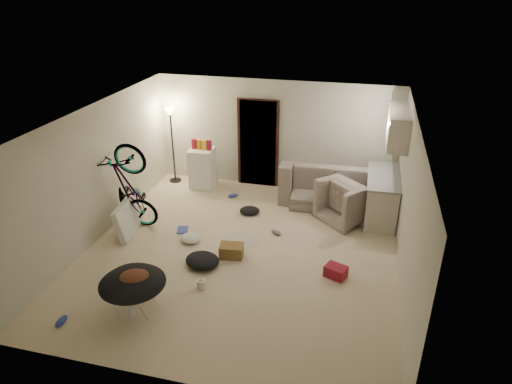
% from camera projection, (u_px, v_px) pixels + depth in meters
% --- Properties ---
extents(floor, '(5.50, 6.00, 0.02)m').
position_uv_depth(floor, '(241.00, 252.00, 8.28)').
color(floor, beige).
rests_on(floor, ground).
extents(ceiling, '(5.50, 6.00, 0.02)m').
position_uv_depth(ceiling, '(239.00, 118.00, 7.19)').
color(ceiling, white).
rests_on(ceiling, wall_back).
extents(wall_back, '(5.50, 0.02, 2.50)m').
position_uv_depth(wall_back, '(276.00, 135.00, 10.37)').
color(wall_back, beige).
rests_on(wall_back, floor).
extents(wall_front, '(5.50, 0.02, 2.50)m').
position_uv_depth(wall_front, '(167.00, 302.00, 5.10)').
color(wall_front, beige).
rests_on(wall_front, floor).
extents(wall_left, '(0.02, 6.00, 2.50)m').
position_uv_depth(wall_left, '(95.00, 174.00, 8.34)').
color(wall_left, beige).
rests_on(wall_left, floor).
extents(wall_right, '(0.02, 6.00, 2.50)m').
position_uv_depth(wall_right, '(409.00, 208.00, 7.13)').
color(wall_right, beige).
rests_on(wall_right, floor).
extents(doorway, '(0.85, 0.10, 2.04)m').
position_uv_depth(doorway, '(258.00, 144.00, 10.52)').
color(doorway, black).
rests_on(doorway, floor).
extents(door_trim, '(0.97, 0.04, 2.10)m').
position_uv_depth(door_trim, '(258.00, 144.00, 10.49)').
color(door_trim, black).
rests_on(door_trim, floor).
extents(floor_lamp, '(0.28, 0.28, 1.81)m').
position_uv_depth(floor_lamp, '(171.00, 129.00, 10.55)').
color(floor_lamp, black).
rests_on(floor_lamp, floor).
extents(kitchen_counter, '(0.60, 1.50, 0.88)m').
position_uv_depth(kitchen_counter, '(381.00, 197.00, 9.31)').
color(kitchen_counter, beige).
rests_on(kitchen_counter, floor).
extents(counter_top, '(0.64, 1.54, 0.04)m').
position_uv_depth(counter_top, '(384.00, 177.00, 9.11)').
color(counter_top, gray).
rests_on(counter_top, kitchen_counter).
extents(kitchen_uppers, '(0.38, 1.40, 0.65)m').
position_uv_depth(kitchen_uppers, '(398.00, 127.00, 8.62)').
color(kitchen_uppers, beige).
rests_on(kitchen_uppers, wall_right).
extents(sofa, '(2.33, 0.97, 0.67)m').
position_uv_depth(sofa, '(334.00, 188.00, 9.96)').
color(sofa, '#3B443C').
rests_on(sofa, floor).
extents(armchair, '(1.28, 1.27, 0.63)m').
position_uv_depth(armchair, '(351.00, 204.00, 9.32)').
color(armchair, '#3B443C').
rests_on(armchair, floor).
extents(bicycle, '(1.88, 0.84, 1.08)m').
position_uv_depth(bicycle, '(132.00, 206.00, 8.86)').
color(bicycle, black).
rests_on(bicycle, floor).
extents(book_asset, '(0.25, 0.21, 0.02)m').
position_uv_depth(book_asset, '(130.00, 321.00, 6.62)').
color(book_asset, maroon).
rests_on(book_asset, floor).
extents(mini_fridge, '(0.57, 0.57, 0.92)m').
position_uv_depth(mini_fridge, '(202.00, 168.00, 10.67)').
color(mini_fridge, white).
rests_on(mini_fridge, floor).
extents(snack_box_0, '(0.11, 0.09, 0.30)m').
position_uv_depth(snack_box_0, '(194.00, 145.00, 10.47)').
color(snack_box_0, maroon).
rests_on(snack_box_0, mini_fridge).
extents(snack_box_1, '(0.12, 0.09, 0.30)m').
position_uv_depth(snack_box_1, '(199.00, 146.00, 10.44)').
color(snack_box_1, orange).
rests_on(snack_box_1, mini_fridge).
extents(snack_box_2, '(0.11, 0.08, 0.30)m').
position_uv_depth(snack_box_2, '(204.00, 146.00, 10.42)').
color(snack_box_2, yellow).
rests_on(snack_box_2, mini_fridge).
extents(snack_box_3, '(0.11, 0.09, 0.30)m').
position_uv_depth(snack_box_3, '(209.00, 147.00, 10.39)').
color(snack_box_3, maroon).
rests_on(snack_box_3, mini_fridge).
extents(saucer_chair, '(0.97, 0.97, 0.69)m').
position_uv_depth(saucer_chair, '(133.00, 288.00, 6.67)').
color(saucer_chair, silver).
rests_on(saucer_chair, floor).
extents(hoodie, '(0.61, 0.58, 0.22)m').
position_uv_depth(hoodie, '(134.00, 279.00, 6.55)').
color(hoodie, '#592E1E').
rests_on(hoodie, saucer_chair).
extents(sofa_drape, '(0.59, 0.49, 0.28)m').
position_uv_depth(sofa_drape, '(291.00, 175.00, 10.08)').
color(sofa_drape, black).
rests_on(sofa_drape, sofa).
extents(tv_box, '(0.37, 1.00, 0.65)m').
position_uv_depth(tv_box, '(128.00, 217.00, 8.78)').
color(tv_box, silver).
rests_on(tv_box, floor).
extents(drink_case_a, '(0.44, 0.35, 0.23)m').
position_uv_depth(drink_case_a, '(231.00, 251.00, 8.10)').
color(drink_case_a, brown).
rests_on(drink_case_a, floor).
extents(drink_case_b, '(0.41, 0.36, 0.20)m').
position_uv_depth(drink_case_b, '(336.00, 272.00, 7.57)').
color(drink_case_b, maroon).
rests_on(drink_case_b, floor).
extents(juicer, '(0.14, 0.14, 0.20)m').
position_uv_depth(juicer, '(201.00, 283.00, 7.30)').
color(juicer, beige).
rests_on(juicer, floor).
extents(newspaper, '(0.77, 0.75, 0.01)m').
position_uv_depth(newspaper, '(242.00, 240.00, 8.65)').
color(newspaper, beige).
rests_on(newspaper, floor).
extents(book_blue, '(0.28, 0.33, 0.03)m').
position_uv_depth(book_blue, '(183.00, 230.00, 8.97)').
color(book_blue, '#3043AE').
rests_on(book_blue, floor).
extents(book_white, '(0.27, 0.30, 0.02)m').
position_uv_depth(book_white, '(206.00, 254.00, 8.19)').
color(book_white, silver).
rests_on(book_white, floor).
extents(shoe_0, '(0.25, 0.21, 0.09)m').
position_uv_depth(shoe_0, '(233.00, 195.00, 10.28)').
color(shoe_0, '#3043AE').
rests_on(shoe_0, floor).
extents(shoe_1, '(0.26, 0.21, 0.09)m').
position_uv_depth(shoe_1, '(276.00, 232.00, 8.82)').
color(shoe_1, slate).
rests_on(shoe_1, floor).
extents(shoe_2, '(0.10, 0.25, 0.09)m').
position_uv_depth(shoe_2, '(61.00, 321.00, 6.57)').
color(shoe_2, '#3043AE').
rests_on(shoe_2, floor).
extents(shoe_3, '(0.26, 0.16, 0.09)m').
position_uv_depth(shoe_3, '(140.00, 271.00, 7.68)').
color(shoe_3, slate).
rests_on(shoe_3, floor).
extents(clothes_lump_a, '(0.75, 0.70, 0.20)m').
position_uv_depth(clothes_lump_a, '(202.00, 260.00, 7.86)').
color(clothes_lump_a, black).
rests_on(clothes_lump_a, floor).
extents(clothes_lump_b, '(0.48, 0.44, 0.13)m').
position_uv_depth(clothes_lump_b, '(250.00, 211.00, 9.59)').
color(clothes_lump_b, black).
rests_on(clothes_lump_b, floor).
extents(clothes_lump_c, '(0.52, 0.51, 0.12)m').
position_uv_depth(clothes_lump_c, '(190.00, 238.00, 8.59)').
color(clothes_lump_c, silver).
rests_on(clothes_lump_c, floor).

